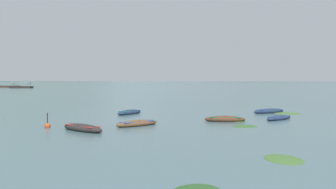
{
  "coord_description": "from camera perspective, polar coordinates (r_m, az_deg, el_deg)",
  "views": [
    {
      "loc": [
        -1.78,
        -5.56,
        3.12
      ],
      "look_at": [
        -1.41,
        39.45,
        1.19
      ],
      "focal_mm": 36.59,
      "sensor_mm": 36.0,
      "label": 1
    }
  ],
  "objects": [
    {
      "name": "ferry_0",
      "position": [
        140.67,
        -23.24,
        1.16
      ],
      "size": [
        8.19,
        3.25,
        2.54
      ],
      "color": "#2D2826",
      "rests_on": "ground"
    },
    {
      "name": "rowboat_6",
      "position": [
        31.54,
        -6.43,
        -2.96
      ],
      "size": [
        2.55,
        3.45,
        0.48
      ],
      "color": "navy",
      "rests_on": "ground"
    },
    {
      "name": "weed_patch_5",
      "position": [
        33.68,
        19.26,
        -3.0
      ],
      "size": [
        2.46,
        2.28,
        0.14
      ],
      "primitive_type": "ellipsoid",
      "rotation": [
        0.0,
        0.0,
        1.51
      ],
      "color": "#477033",
      "rests_on": "ground"
    },
    {
      "name": "rowboat_5",
      "position": [
        26.1,
        9.47,
        -4.08
      ],
      "size": [
        3.13,
        1.3,
        0.54
      ],
      "color": "brown",
      "rests_on": "ground"
    },
    {
      "name": "mountain_1",
      "position": [
        2437.56,
        -23.45,
        8.0
      ],
      "size": [
        1630.38,
        1630.38,
        494.91
      ],
      "primitive_type": "cone",
      "color": "#56665B",
      "rests_on": "ground"
    },
    {
      "name": "rowboat_4",
      "position": [
        21.72,
        -14.05,
        -5.44
      ],
      "size": [
        3.38,
        3.07,
        0.52
      ],
      "color": "#2D2826",
      "rests_on": "ground"
    },
    {
      "name": "ferry_2",
      "position": [
        155.31,
        -25.36,
        1.23
      ],
      "size": [
        11.09,
        5.42,
        2.54
      ],
      "color": "#4C3323",
      "rests_on": "ground"
    },
    {
      "name": "weed_patch_4",
      "position": [
        26.39,
        10.88,
        -4.38
      ],
      "size": [
        2.17,
        1.76,
        0.14
      ],
      "primitive_type": "ellipsoid",
      "rotation": [
        0.0,
        0.0,
        2.79
      ],
      "color": "#38662D",
      "rests_on": "ground"
    },
    {
      "name": "ground_plane",
      "position": [
        1505.56,
        -0.41,
        2.33
      ],
      "size": [
        6000.0,
        6000.0,
        0.0
      ],
      "primitive_type": "plane",
      "color": "slate"
    },
    {
      "name": "mooring_buoy",
      "position": [
        23.87,
        -19.43,
        -4.96
      ],
      "size": [
        0.41,
        0.41,
        1.09
      ],
      "color": "#DB4C1E",
      "rests_on": "ground"
    },
    {
      "name": "mountain_2",
      "position": [
        2556.66,
        -6.49,
        7.57
      ],
      "size": [
        1357.48,
        1357.48,
        463.79
      ],
      "primitive_type": "cone",
      "color": "slate",
      "rests_on": "ground"
    },
    {
      "name": "weed_patch_6",
      "position": [
        23.57,
        12.66,
        -5.22
      ],
      "size": [
        1.9,
        1.64,
        0.14
      ],
      "primitive_type": "ellipsoid",
      "rotation": [
        0.0,
        0.0,
        0.18
      ],
      "color": "#38662D",
      "rests_on": "ground"
    },
    {
      "name": "weed_patch_2",
      "position": [
        14.37,
        18.72,
        -10.22
      ],
      "size": [
        1.68,
        2.05,
        0.14
      ],
      "primitive_type": "ellipsoid",
      "rotation": [
        0.0,
        0.0,
        0.14
      ],
      "color": "#477033",
      "rests_on": "ground"
    },
    {
      "name": "rowboat_3",
      "position": [
        28.34,
        17.99,
        -3.72
      ],
      "size": [
        2.98,
        2.77,
        0.42
      ],
      "color": "navy",
      "rests_on": "ground"
    },
    {
      "name": "mountain_3",
      "position": [
        2669.48,
        16.39,
        4.92
      ],
      "size": [
        1036.15,
        1036.15,
        245.05
      ],
      "primitive_type": "cone",
      "color": "#56665B",
      "rests_on": "ground"
    },
    {
      "name": "rowboat_2",
      "position": [
        33.7,
        16.49,
        -2.68
      ],
      "size": [
        3.65,
        2.46,
        0.53
      ],
      "color": "navy",
      "rests_on": "ground"
    },
    {
      "name": "rowboat_1",
      "position": [
        23.49,
        -5.17,
        -4.82
      ],
      "size": [
        3.22,
        2.89,
        0.48
      ],
      "color": "brown",
      "rests_on": "ground"
    }
  ]
}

